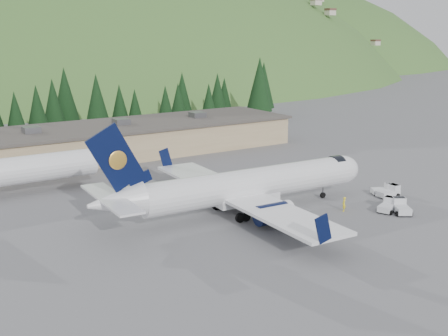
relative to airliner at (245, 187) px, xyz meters
The scene contains 10 objects.
ground 3.31m from the airliner, ahead, with size 600.00×600.00×0.00m, color #59595D.
airliner is the anchor object (origin of this frame).
baggage_tug_a 19.92m from the airliner, 14.07° to the right, with size 2.99×1.92×1.55m.
baggage_tug_b 19.95m from the airliner, 10.67° to the right, with size 3.04×2.52×1.45m.
baggage_tug_c 18.28m from the airliner, 32.99° to the right, with size 2.99×3.42×1.64m.
terminal_building 38.16m from the airliner, 95.97° to the left, with size 71.00×17.00×6.10m.
baggage_tug_d 17.05m from the airliner, 30.83° to the right, with size 3.27×2.58×1.56m.
ramp_worker 11.87m from the airliner, 30.27° to the right, with size 0.63×0.41×1.72m, color yellow.
tree_line 61.79m from the airliner, 98.10° to the left, with size 111.88×18.26×14.01m.
hills 230.93m from the airliner, 75.30° to the left, with size 614.00×330.00×300.00m.
Camera 1 is at (-36.90, -50.63, 20.43)m, focal length 45.00 mm.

